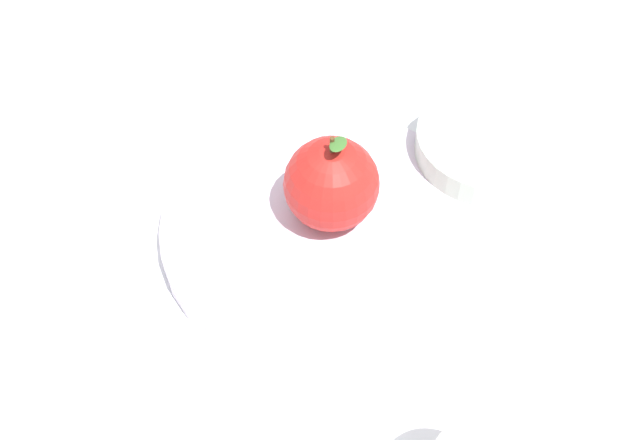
# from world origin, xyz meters

# --- Properties ---
(ground_plane) EXTENTS (2.40, 2.40, 0.00)m
(ground_plane) POSITION_xyz_m (0.00, 0.00, 0.00)
(ground_plane) COLOR silver
(dinner_plate) EXTENTS (0.26, 0.26, 0.02)m
(dinner_plate) POSITION_xyz_m (-0.01, 0.05, 0.01)
(dinner_plate) COLOR silver
(dinner_plate) RESTS_ON ground_plane
(apple) EXTENTS (0.08, 0.08, 0.09)m
(apple) POSITION_xyz_m (-0.01, 0.06, 0.06)
(apple) COLOR #B21E19
(apple) RESTS_ON dinner_plate
(side_bowl) EXTENTS (0.12, 0.12, 0.04)m
(side_bowl) POSITION_xyz_m (0.08, 0.18, 0.02)
(side_bowl) COLOR #B2C6B2
(side_bowl) RESTS_ON ground_plane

